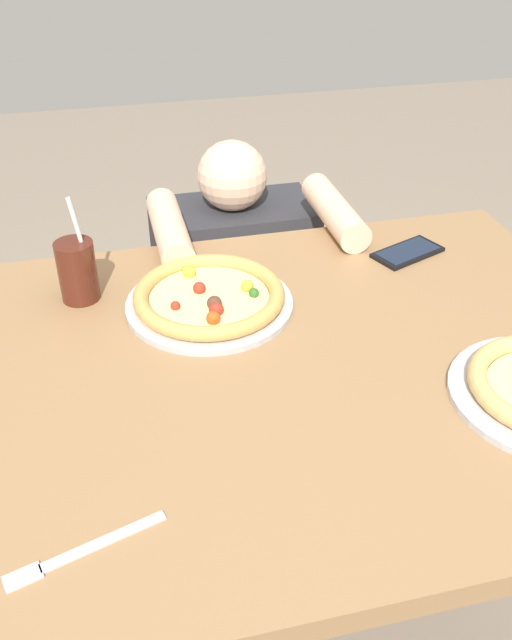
{
  "coord_description": "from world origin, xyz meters",
  "views": [
    {
      "loc": [
        -0.25,
        -0.87,
        1.45
      ],
      "look_at": [
        -0.02,
        0.09,
        0.78
      ],
      "focal_mm": 38.51,
      "sensor_mm": 36.0,
      "label": 1
    }
  ],
  "objects_px": {
    "diner_seated": "(236,316)",
    "pizza_far": "(209,298)",
    "fork": "(79,552)",
    "cell_phone": "(408,252)",
    "drink_cup_colored": "(77,271)"
  },
  "relations": [
    {
      "from": "diner_seated",
      "to": "pizza_far",
      "type": "bearing_deg",
      "value": -106.97
    },
    {
      "from": "pizza_far",
      "to": "fork",
      "type": "relative_size",
      "value": 1.57
    },
    {
      "from": "pizza_far",
      "to": "fork",
      "type": "distance_m",
      "value": 0.56
    },
    {
      "from": "pizza_far",
      "to": "cell_phone",
      "type": "xyz_separation_m",
      "value": [
        0.44,
        0.1,
        -0.01
      ]
    },
    {
      "from": "pizza_far",
      "to": "diner_seated",
      "type": "height_order",
      "value": "diner_seated"
    },
    {
      "from": "pizza_far",
      "to": "fork",
      "type": "height_order",
      "value": "pizza_far"
    },
    {
      "from": "cell_phone",
      "to": "fork",
      "type": "bearing_deg",
      "value": -139.1
    },
    {
      "from": "cell_phone",
      "to": "diner_seated",
      "type": "relative_size",
      "value": 0.19
    },
    {
      "from": "fork",
      "to": "cell_phone",
      "type": "height_order",
      "value": "cell_phone"
    },
    {
      "from": "pizza_far",
      "to": "drink_cup_colored",
      "type": "xyz_separation_m",
      "value": [
        -0.23,
        0.09,
        0.04
      ]
    },
    {
      "from": "drink_cup_colored",
      "to": "fork",
      "type": "relative_size",
      "value": 1.04
    },
    {
      "from": "pizza_far",
      "to": "drink_cup_colored",
      "type": "bearing_deg",
      "value": 159.2
    },
    {
      "from": "drink_cup_colored",
      "to": "diner_seated",
      "type": "relative_size",
      "value": 0.23
    },
    {
      "from": "pizza_far",
      "to": "diner_seated",
      "type": "bearing_deg",
      "value": 73.03
    },
    {
      "from": "diner_seated",
      "to": "drink_cup_colored",
      "type": "bearing_deg",
      "value": -133.44
    }
  ]
}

